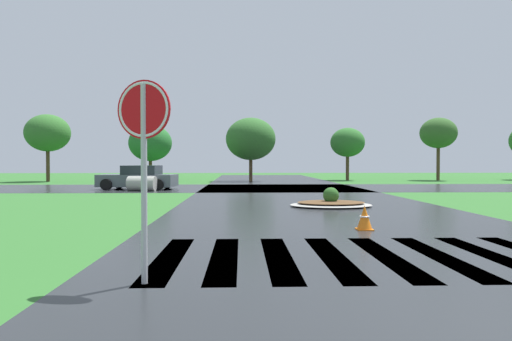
{
  "coord_description": "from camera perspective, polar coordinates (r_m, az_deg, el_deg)",
  "views": [
    {
      "loc": [
        -2.41,
        -3.78,
        1.58
      ],
      "look_at": [
        -1.99,
        9.25,
        1.33
      ],
      "focal_mm": 31.44,
      "sensor_mm": 36.0,
      "label": 1
    }
  ],
  "objects": [
    {
      "name": "median_island",
      "position": [
        16.1,
        9.51,
        -4.08
      ],
      "size": [
        2.9,
        2.14,
        0.68
      ],
      "color": "#9E9B93",
      "rests_on": "ground"
    },
    {
      "name": "drainage_pipe_stack",
      "position": [
        25.1,
        -14.31,
        -1.62
      ],
      "size": [
        1.6,
        1.01,
        0.8
      ],
      "color": "#9E9B93",
      "rests_on": "ground"
    },
    {
      "name": "asphalt_cross_road",
      "position": [
        27.23,
        3.22,
        -2.22
      ],
      "size": [
        90.0,
        8.52,
        0.01
      ],
      "primitive_type": "cube",
      "color": "#232628",
      "rests_on": "ground"
    },
    {
      "name": "crosswalk_stripes",
      "position": [
        7.92,
        16.2,
        -10.44
      ],
      "size": [
        7.65,
        3.56,
        0.01
      ],
      "color": "white",
      "rests_on": "ground"
    },
    {
      "name": "car_blue_compact",
      "position": [
        26.59,
        -14.7,
        -0.96
      ],
      "size": [
        4.47,
        2.5,
        1.37
      ],
      "rotation": [
        0.0,
        0.0,
        3.04
      ],
      "color": "#4C545B",
      "rests_on": "ground"
    },
    {
      "name": "stop_sign",
      "position": [
        5.97,
        -14.09,
        4.74
      ],
      "size": [
        0.73,
        0.27,
        2.64
      ],
      "rotation": [
        0.0,
        0.0,
        -0.32
      ],
      "color": "#B2B5BA",
      "rests_on": "ground"
    },
    {
      "name": "background_treeline",
      "position": [
        37.81,
        3.68,
        4.04
      ],
      "size": [
        44.58,
        5.96,
        5.39
      ],
      "color": "#4C3823",
      "rests_on": "ground"
    },
    {
      "name": "traffic_cone",
      "position": [
        10.75,
        13.64,
        -5.92
      ],
      "size": [
        0.37,
        0.37,
        0.57
      ],
      "color": "orange",
      "rests_on": "ground"
    },
    {
      "name": "asphalt_roadway",
      "position": [
        14.08,
        8.05,
        -5.34
      ],
      "size": [
        9.47,
        80.0,
        0.01
      ],
      "primitive_type": "cube",
      "color": "#232628",
      "rests_on": "ground"
    }
  ]
}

